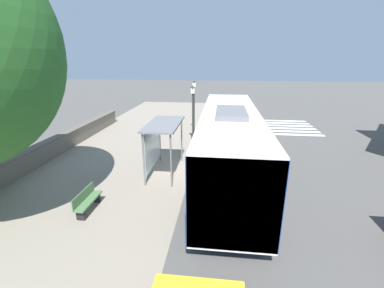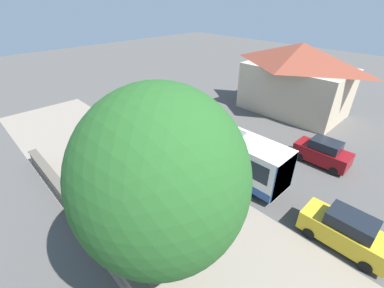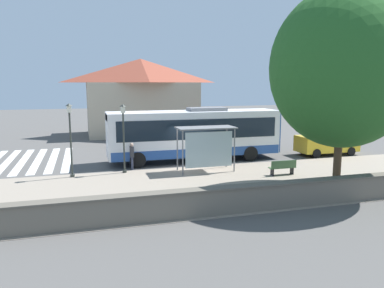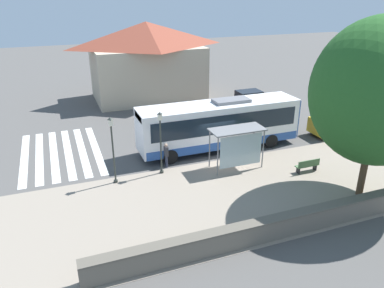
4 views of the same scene
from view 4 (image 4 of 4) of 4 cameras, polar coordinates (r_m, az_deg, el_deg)
name	(u,v)px [view 4 (image 4 of 4)]	position (r m, az deg, el deg)	size (l,w,h in m)	color
ground_plane	(221,160)	(25.26, 4.43, -2.44)	(120.00, 120.00, 0.00)	#514F4C
sidewalk_plaza	(254,191)	(21.74, 9.47, -7.14)	(9.00, 44.00, 0.02)	gray
crosswalk_stripes	(61,153)	(27.76, -19.33, -1.32)	(9.00, 5.25, 0.01)	silver
stone_wall	(298,222)	(18.64, 15.84, -11.34)	(0.60, 20.00, 1.11)	#6B6356
background_building	(147,60)	(38.91, -6.82, 12.61)	(7.39, 11.34, 7.65)	#C6B293
bus	(220,124)	(26.41, 4.22, 3.07)	(2.68, 11.53, 3.58)	white
bus_shelter	(238,137)	(23.37, 7.04, 1.08)	(1.56, 3.44, 2.64)	slate
pedestrian	(166,153)	(23.89, -3.96, -1.44)	(0.34, 0.22, 1.64)	#2D3347
bench	(308,165)	(24.46, 17.19, -3.13)	(0.40, 1.57, 0.88)	#4C7247
street_lamp_near	(161,138)	(22.57, -4.82, 0.98)	(0.28, 0.28, 4.00)	#2D332D
street_lamp_far	(113,145)	(21.80, -12.01, -0.12)	(0.28, 0.28, 4.10)	#2D332D
shade_tree	(379,92)	(21.07, 26.62, 7.06)	(6.84, 6.84, 9.66)	brown
parked_car_behind_bus	(338,122)	(31.44, 21.41, 3.20)	(1.92, 4.44, 2.15)	gold
parked_car_far_lane	(248,103)	(34.55, 8.49, 6.22)	(1.97, 4.16, 2.12)	maroon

